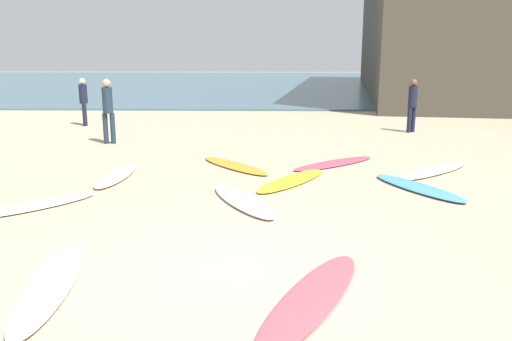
# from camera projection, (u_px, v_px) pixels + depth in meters

# --- Properties ---
(ground_plane) EXTENTS (120.00, 120.00, 0.00)m
(ground_plane) POSITION_uv_depth(u_px,v_px,m) (235.00, 269.00, 6.25)
(ground_plane) COLOR tan
(ocean_water) EXTENTS (120.00, 40.00, 0.08)m
(ocean_water) POSITION_uv_depth(u_px,v_px,m) (264.00, 83.00, 42.14)
(ocean_water) COLOR #426675
(ocean_water) RESTS_ON ground_plane
(surfboard_0) EXTENTS (1.80, 1.88, 0.07)m
(surfboard_0) POSITION_uv_depth(u_px,v_px,m) (38.00, 205.00, 8.76)
(surfboard_0) COLOR white
(surfboard_0) RESTS_ON ground_plane
(surfboard_1) EXTENTS (1.59, 2.53, 0.06)m
(surfboard_1) POSITION_uv_depth(u_px,v_px,m) (312.00, 298.00, 5.47)
(surfboard_1) COLOR #DA4C57
(surfboard_1) RESTS_ON ground_plane
(surfboard_2) EXTENTS (1.49, 2.27, 0.09)m
(surfboard_2) POSITION_uv_depth(u_px,v_px,m) (243.00, 201.00, 8.95)
(surfboard_2) COLOR silver
(surfboard_2) RESTS_ON ground_plane
(surfboard_3) EXTENTS (0.62, 2.16, 0.09)m
(surfboard_3) POSITION_uv_depth(u_px,v_px,m) (116.00, 176.00, 10.76)
(surfboard_3) COLOR #F5DECA
(surfboard_3) RESTS_ON ground_plane
(surfboard_4) EXTENTS (2.21, 2.07, 0.09)m
(surfboard_4) POSITION_uv_depth(u_px,v_px,m) (434.00, 171.00, 11.20)
(surfboard_4) COLOR silver
(surfboard_4) RESTS_ON ground_plane
(surfboard_5) EXTENTS (1.57, 2.30, 0.09)m
(surfboard_5) POSITION_uv_depth(u_px,v_px,m) (418.00, 187.00, 9.83)
(surfboard_5) COLOR #4E9FE3
(surfboard_5) RESTS_ON ground_plane
(surfboard_6) EXTENTS (1.77, 2.28, 0.07)m
(surfboard_6) POSITION_uv_depth(u_px,v_px,m) (292.00, 180.00, 10.40)
(surfboard_6) COLOR yellow
(surfboard_6) RESTS_ON ground_plane
(surfboard_7) EXTENTS (1.89, 2.16, 0.07)m
(surfboard_7) POSITION_uv_depth(u_px,v_px,m) (235.00, 166.00, 11.73)
(surfboard_7) COLOR orange
(surfboard_7) RESTS_ON ground_plane
(surfboard_8) EXTENTS (0.83, 2.48, 0.09)m
(surfboard_8) POSITION_uv_depth(u_px,v_px,m) (51.00, 284.00, 5.76)
(surfboard_8) COLOR white
(surfboard_8) RESTS_ON ground_plane
(surfboard_9) EXTENTS (2.27, 1.99, 0.06)m
(surfboard_9) POSITION_uv_depth(u_px,v_px,m) (334.00, 163.00, 12.00)
(surfboard_9) COLOR #DD4760
(surfboard_9) RESTS_ON ground_plane
(beachgoer_near) EXTENTS (0.39, 0.39, 1.71)m
(beachgoer_near) POSITION_uv_depth(u_px,v_px,m) (412.00, 103.00, 16.58)
(beachgoer_near) COLOR #191E33
(beachgoer_near) RESTS_ON ground_plane
(beachgoer_mid) EXTENTS (0.34, 0.31, 1.82)m
(beachgoer_mid) POSITION_uv_depth(u_px,v_px,m) (108.00, 108.00, 14.51)
(beachgoer_mid) COLOR #1E3342
(beachgoer_mid) RESTS_ON ground_plane
(beachgoer_far) EXTENTS (0.37, 0.37, 1.66)m
(beachgoer_far) POSITION_uv_depth(u_px,v_px,m) (84.00, 99.00, 18.08)
(beachgoer_far) COLOR #191E33
(beachgoer_far) RESTS_ON ground_plane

